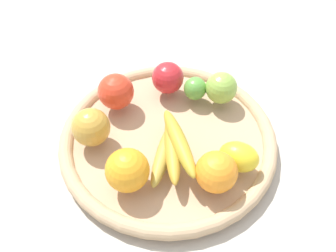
{
  "coord_description": "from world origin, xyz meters",
  "views": [
    {
      "loc": [
        0.26,
        0.37,
        0.57
      ],
      "look_at": [
        0.0,
        0.0,
        0.06
      ],
      "focal_mm": 38.82,
      "sensor_mm": 36.0,
      "label": 1
    }
  ],
  "objects_px": {
    "lime_0": "(195,88)",
    "apple_3": "(91,127)",
    "orange_1": "(127,170)",
    "lemon_0": "(239,157)",
    "apple_1": "(221,88)",
    "banana_bunch": "(172,147)",
    "apple_0": "(168,78)",
    "apple_2": "(116,92)",
    "orange_0": "(214,173)"
  },
  "relations": [
    {
      "from": "apple_1",
      "to": "apple_3",
      "type": "height_order",
      "value": "apple_3"
    },
    {
      "from": "apple_1",
      "to": "apple_3",
      "type": "relative_size",
      "value": 0.91
    },
    {
      "from": "apple_0",
      "to": "lime_0",
      "type": "height_order",
      "value": "apple_0"
    },
    {
      "from": "banana_bunch",
      "to": "apple_0",
      "type": "relative_size",
      "value": 2.39
    },
    {
      "from": "banana_bunch",
      "to": "lime_0",
      "type": "distance_m",
      "value": 0.16
    },
    {
      "from": "apple_1",
      "to": "lime_0",
      "type": "distance_m",
      "value": 0.05
    },
    {
      "from": "apple_1",
      "to": "apple_2",
      "type": "distance_m",
      "value": 0.21
    },
    {
      "from": "banana_bunch",
      "to": "lime_0",
      "type": "height_order",
      "value": "banana_bunch"
    },
    {
      "from": "apple_0",
      "to": "apple_3",
      "type": "distance_m",
      "value": 0.2
    },
    {
      "from": "apple_1",
      "to": "lime_0",
      "type": "bearing_deg",
      "value": -43.1
    },
    {
      "from": "apple_2",
      "to": "orange_1",
      "type": "distance_m",
      "value": 0.19
    },
    {
      "from": "apple_1",
      "to": "lemon_0",
      "type": "distance_m",
      "value": 0.17
    },
    {
      "from": "apple_2",
      "to": "lime_0",
      "type": "bearing_deg",
      "value": 153.22
    },
    {
      "from": "apple_2",
      "to": "apple_0",
      "type": "bearing_deg",
      "value": 168.58
    },
    {
      "from": "apple_0",
      "to": "orange_0",
      "type": "height_order",
      "value": "orange_0"
    },
    {
      "from": "apple_0",
      "to": "lemon_0",
      "type": "distance_m",
      "value": 0.23
    },
    {
      "from": "lime_0",
      "to": "apple_2",
      "type": "relative_size",
      "value": 0.66
    },
    {
      "from": "orange_1",
      "to": "orange_0",
      "type": "xyz_separation_m",
      "value": [
        -0.11,
        0.09,
        -0.0
      ]
    },
    {
      "from": "apple_1",
      "to": "apple_0",
      "type": "distance_m",
      "value": 0.11
    },
    {
      "from": "banana_bunch",
      "to": "orange_1",
      "type": "xyz_separation_m",
      "value": [
        0.09,
        0.01,
        0.01
      ]
    },
    {
      "from": "apple_3",
      "to": "lemon_0",
      "type": "bearing_deg",
      "value": 132.39
    },
    {
      "from": "lemon_0",
      "to": "apple_3",
      "type": "xyz_separation_m",
      "value": [
        0.18,
        -0.2,
        0.01
      ]
    },
    {
      "from": "apple_1",
      "to": "lemon_0",
      "type": "relative_size",
      "value": 0.92
    },
    {
      "from": "lime_0",
      "to": "apple_3",
      "type": "relative_size",
      "value": 0.67
    },
    {
      "from": "apple_2",
      "to": "lemon_0",
      "type": "bearing_deg",
      "value": 111.01
    },
    {
      "from": "apple_0",
      "to": "orange_1",
      "type": "relative_size",
      "value": 0.89
    },
    {
      "from": "apple_1",
      "to": "orange_0",
      "type": "distance_m",
      "value": 0.21
    },
    {
      "from": "lime_0",
      "to": "orange_0",
      "type": "distance_m",
      "value": 0.22
    },
    {
      "from": "apple_2",
      "to": "apple_3",
      "type": "distance_m",
      "value": 0.1
    },
    {
      "from": "banana_bunch",
      "to": "apple_3",
      "type": "relative_size",
      "value": 2.24
    },
    {
      "from": "orange_0",
      "to": "apple_0",
      "type": "bearing_deg",
      "value": -107.19
    },
    {
      "from": "apple_0",
      "to": "lime_0",
      "type": "bearing_deg",
      "value": 123.72
    },
    {
      "from": "banana_bunch",
      "to": "lime_0",
      "type": "relative_size",
      "value": 3.34
    },
    {
      "from": "lime_0",
      "to": "orange_1",
      "type": "relative_size",
      "value": 0.64
    },
    {
      "from": "apple_2",
      "to": "apple_3",
      "type": "relative_size",
      "value": 1.02
    },
    {
      "from": "apple_1",
      "to": "lime_0",
      "type": "xyz_separation_m",
      "value": [
        0.04,
        -0.04,
        -0.01
      ]
    },
    {
      "from": "apple_3",
      "to": "apple_2",
      "type": "bearing_deg",
      "value": -146.08
    },
    {
      "from": "apple_0",
      "to": "lemon_0",
      "type": "height_order",
      "value": "apple_0"
    },
    {
      "from": "lemon_0",
      "to": "lime_0",
      "type": "distance_m",
      "value": 0.19
    },
    {
      "from": "orange_1",
      "to": "banana_bunch",
      "type": "bearing_deg",
      "value": -176.84
    },
    {
      "from": "apple_1",
      "to": "apple_0",
      "type": "bearing_deg",
      "value": -50.14
    },
    {
      "from": "apple_2",
      "to": "orange_1",
      "type": "height_order",
      "value": "orange_1"
    },
    {
      "from": "apple_0",
      "to": "apple_3",
      "type": "relative_size",
      "value": 0.94
    },
    {
      "from": "apple_0",
      "to": "apple_1",
      "type": "bearing_deg",
      "value": 129.86
    },
    {
      "from": "apple_1",
      "to": "lemon_0",
      "type": "height_order",
      "value": "apple_1"
    },
    {
      "from": "orange_1",
      "to": "apple_3",
      "type": "bearing_deg",
      "value": -87.17
    },
    {
      "from": "orange_0",
      "to": "apple_1",
      "type": "bearing_deg",
      "value": -133.68
    },
    {
      "from": "lemon_0",
      "to": "apple_3",
      "type": "bearing_deg",
      "value": -47.61
    },
    {
      "from": "banana_bunch",
      "to": "lemon_0",
      "type": "distance_m",
      "value": 0.12
    },
    {
      "from": "orange_1",
      "to": "orange_0",
      "type": "distance_m",
      "value": 0.14
    }
  ]
}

